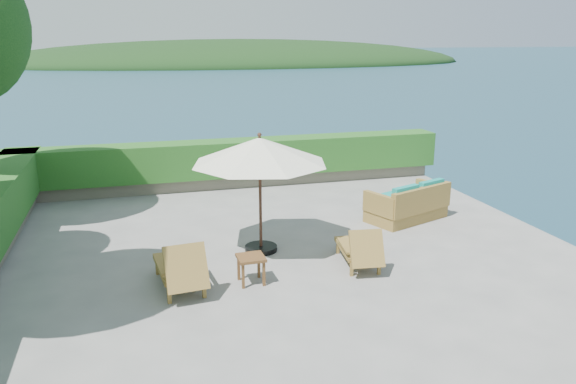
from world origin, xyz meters
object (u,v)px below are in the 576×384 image
object	(u,v)px
lounge_left	(181,267)
lounge_right	(360,249)
wicker_loveseat	(409,205)
side_table	(251,261)
patio_umbrella	(260,152)

from	to	relation	value
lounge_left	lounge_right	distance (m)	3.35
wicker_loveseat	lounge_left	bearing A→B (deg)	-178.05
lounge_right	side_table	size ratio (longest dim) A/B	3.09
side_table	wicker_loveseat	world-z (taller)	wicker_loveseat
side_table	wicker_loveseat	size ratio (longest dim) A/B	0.23
side_table	wicker_loveseat	distance (m)	4.97
lounge_right	wicker_loveseat	world-z (taller)	wicker_loveseat
side_table	lounge_left	bearing A→B (deg)	176.34
lounge_left	side_table	distance (m)	1.22
lounge_left	wicker_loveseat	distance (m)	6.02
lounge_right	lounge_left	bearing A→B (deg)	-170.83
wicker_loveseat	side_table	bearing A→B (deg)	-171.68
side_table	wicker_loveseat	xyz separation A→B (m)	(4.32, 2.46, -0.04)
lounge_right	wicker_loveseat	bearing A→B (deg)	53.69
patio_umbrella	lounge_right	bearing A→B (deg)	-38.34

